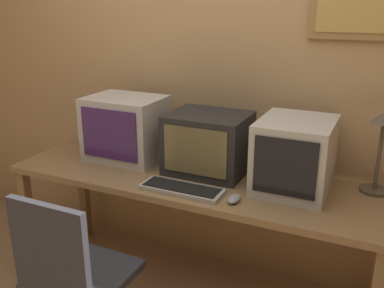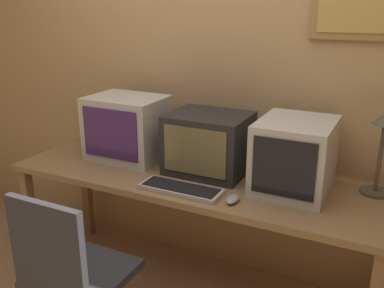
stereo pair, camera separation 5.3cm
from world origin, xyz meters
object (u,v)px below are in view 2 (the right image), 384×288
(keyboard_main, at_px, (181,189))
(desk_clock, at_px, (88,135))
(monitor_left, at_px, (127,128))
(mouse_near_keyboard, at_px, (233,199))
(desk_lamp, at_px, (382,142))
(monitor_right, at_px, (295,156))
(monitor_center, at_px, (209,143))

(keyboard_main, bearing_deg, desk_clock, 156.20)
(monitor_left, bearing_deg, desk_clock, 164.05)
(mouse_near_keyboard, height_order, desk_lamp, desk_lamp)
(monitor_right, xyz_separation_m, desk_clock, (-1.46, 0.14, -0.13))
(monitor_center, height_order, keyboard_main, monitor_center)
(desk_lamp, bearing_deg, monitor_left, -175.25)
(keyboard_main, bearing_deg, monitor_right, 29.03)
(keyboard_main, distance_m, desk_lamp, 1.02)
(keyboard_main, relative_size, mouse_near_keyboard, 4.21)
(desk_clock, distance_m, desk_lamp, 1.86)
(keyboard_main, bearing_deg, mouse_near_keyboard, -0.29)
(monitor_left, xyz_separation_m, keyboard_main, (0.53, -0.30, -0.18))
(mouse_near_keyboard, distance_m, desk_clock, 1.30)
(monitor_right, height_order, mouse_near_keyboard, monitor_right)
(mouse_near_keyboard, bearing_deg, monitor_center, 130.81)
(desk_lamp, bearing_deg, desk_clock, 179.93)
(monitor_left, distance_m, desk_lamp, 1.43)
(monitor_right, height_order, desk_lamp, desk_lamp)
(monitor_left, bearing_deg, monitor_center, 1.83)
(monitor_center, xyz_separation_m, mouse_near_keyboard, (0.27, -0.32, -0.15))
(desk_clock, bearing_deg, desk_lamp, -0.07)
(keyboard_main, distance_m, desk_clock, 1.04)
(monitor_center, bearing_deg, keyboard_main, -92.07)
(monitor_right, distance_m, keyboard_main, 0.60)
(keyboard_main, bearing_deg, monitor_left, 150.53)
(monitor_right, xyz_separation_m, keyboard_main, (-0.51, -0.28, -0.17))
(desk_lamp, bearing_deg, keyboard_main, -155.09)
(keyboard_main, xyz_separation_m, desk_lamp, (0.90, 0.42, 0.26))
(monitor_right, bearing_deg, monitor_left, 179.04)
(monitor_right, bearing_deg, keyboard_main, -150.97)
(mouse_near_keyboard, bearing_deg, desk_clock, 161.20)
(monitor_center, distance_m, desk_clock, 0.97)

